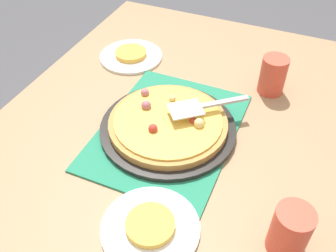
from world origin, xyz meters
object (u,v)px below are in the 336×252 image
Objects in this scene: plate_near_left at (131,56)px; plate_far_right at (150,228)px; pizza at (168,122)px; served_slice_left at (131,53)px; cup_near at (273,75)px; served_slice_right at (150,225)px; pizza_pan at (168,128)px; pizza_server at (202,106)px; cup_far at (290,231)px.

plate_far_right is at bearing -149.25° from plate_near_left.
pizza reaches higher than served_slice_left.
pizza is 2.75× the size of cup_near.
pizza is 1.50× the size of plate_far_right.
served_slice_left is 0.70m from served_slice_right.
plate_near_left is 0.70m from plate_far_right.
pizza reaches higher than pizza_pan.
cup_near is (0.00, -0.49, 0.06)m from plate_near_left.
plate_near_left is 0.70m from served_slice_right.
pizza_server is at bearing -50.72° from pizza_pan.
served_slice_left is (0.30, 0.27, -0.02)m from pizza.
pizza_pan is 0.38m from cup_near.
plate_near_left is 0.50m from cup_near.
cup_far is at bearing -121.98° from pizza_pan.
plate_near_left is 1.83× the size of cup_near.
served_slice_right is 0.54× the size of pizza_server.
cup_near is 0.28m from pizza_server.
plate_near_left is 2.00× the size of served_slice_left.
pizza is 2.75× the size of cup_far.
plate_near_left is (0.30, 0.27, -0.01)m from pizza_pan.
pizza_pan is at bearing 16.11° from served_slice_right.
plate_near_left is 2.00× the size of served_slice_right.
plate_near_left is 1.00× the size of plate_far_right.
plate_far_right is 0.70m from served_slice_left.
cup_far is 0.58× the size of pizza_server.
pizza_pan is 1.73× the size of plate_near_left.
served_slice_left is (0.30, 0.27, 0.01)m from pizza_pan.
cup_far reaches higher than pizza_pan.
pizza_server reaches higher than pizza_pan.
served_slice_left reaches higher than plate_far_right.
pizza is 0.32m from served_slice_right.
plate_far_right is 1.83× the size of cup_near.
served_slice_right reaches higher than plate_far_right.
cup_far is (-0.53, -0.14, 0.00)m from cup_near.
cup_near is at bearing -12.71° from served_slice_right.
served_slice_left reaches higher than pizza_pan.
cup_far is (0.07, -0.28, 0.06)m from plate_far_right.
plate_far_right is 0.29m from cup_far.
pizza is 0.40m from served_slice_left.
served_slice_right is (-0.60, -0.36, 0.00)m from served_slice_left.
served_slice_left is 0.42m from pizza_server.
cup_far is (-0.23, -0.37, 0.03)m from pizza.
served_slice_right is 0.29m from cup_far.
served_slice_right is (0.00, 0.00, 0.01)m from plate_far_right.
pizza_pan is 0.02m from pizza.
served_slice_right is (-0.30, -0.09, -0.02)m from pizza.
pizza_pan is 0.11m from pizza_server.
pizza_server is (-0.24, -0.35, 0.06)m from plate_near_left.
cup_near is at bearing -31.99° from pizza_server.
pizza_server is at bearing -124.25° from served_slice_left.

